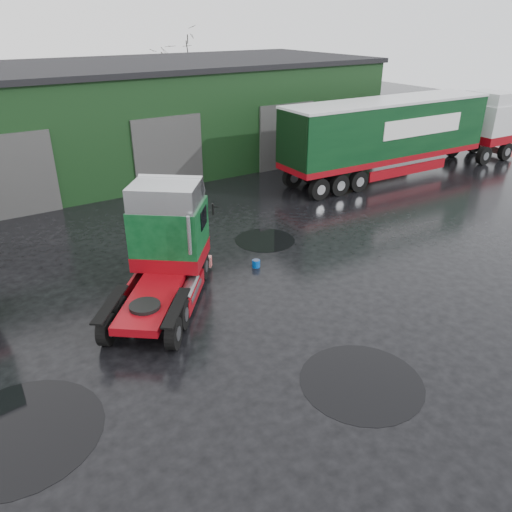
{
  "coord_description": "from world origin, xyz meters",
  "views": [
    {
      "loc": [
        -8.73,
        -11.39,
        8.83
      ],
      "look_at": [
        -0.68,
        1.01,
        1.7
      ],
      "focal_mm": 35.0,
      "sensor_mm": 36.0,
      "label": 1
    }
  ],
  "objects_px": {
    "wash_bucket": "(256,264)",
    "warehouse": "(128,116)",
    "lorry_right": "(386,139)",
    "tree_back_b": "(176,82)",
    "hero_tractor": "(156,255)"
  },
  "relations": [
    {
      "from": "wash_bucket",
      "to": "warehouse",
      "type": "bearing_deg",
      "value": 85.61
    },
    {
      "from": "lorry_right",
      "to": "warehouse",
      "type": "bearing_deg",
      "value": -131.55
    },
    {
      "from": "wash_bucket",
      "to": "tree_back_b",
      "type": "distance_m",
      "value": 28.64
    },
    {
      "from": "warehouse",
      "to": "tree_back_b",
      "type": "distance_m",
      "value": 12.82
    },
    {
      "from": "warehouse",
      "to": "wash_bucket",
      "type": "height_order",
      "value": "warehouse"
    },
    {
      "from": "hero_tractor",
      "to": "tree_back_b",
      "type": "xyz_separation_m",
      "value": [
        13.6,
        27.6,
        1.81
      ]
    },
    {
      "from": "warehouse",
      "to": "tree_back_b",
      "type": "relative_size",
      "value": 4.32
    },
    {
      "from": "lorry_right",
      "to": "hero_tractor",
      "type": "bearing_deg",
      "value": -67.03
    },
    {
      "from": "tree_back_b",
      "to": "hero_tractor",
      "type": "bearing_deg",
      "value": -116.23
    },
    {
      "from": "lorry_right",
      "to": "tree_back_b",
      "type": "relative_size",
      "value": 2.34
    },
    {
      "from": "warehouse",
      "to": "wash_bucket",
      "type": "distance_m",
      "value": 17.17
    },
    {
      "from": "lorry_right",
      "to": "wash_bucket",
      "type": "height_order",
      "value": "lorry_right"
    },
    {
      "from": "lorry_right",
      "to": "wash_bucket",
      "type": "xyz_separation_m",
      "value": [
        -12.88,
        -5.85,
        -2.16
      ]
    },
    {
      "from": "wash_bucket",
      "to": "tree_back_b",
      "type": "height_order",
      "value": "tree_back_b"
    },
    {
      "from": "warehouse",
      "to": "lorry_right",
      "type": "distance_m",
      "value": 16.0
    }
  ]
}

